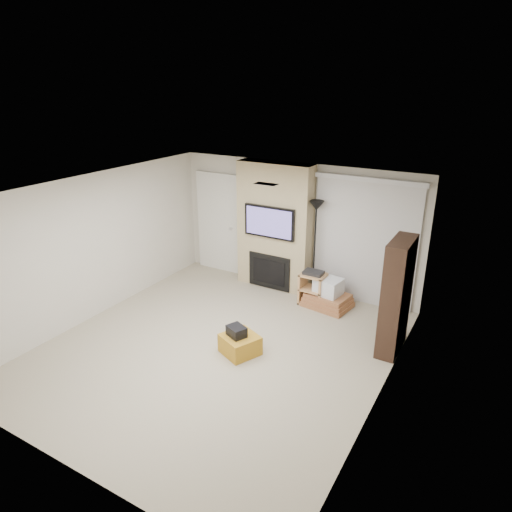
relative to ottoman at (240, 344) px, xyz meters
The scene contains 16 objects.
floor 0.40m from the ottoman, 169.86° to the right, with size 5.00×5.50×0.00m, color tan.
ceiling 2.38m from the ottoman, 169.86° to the right, with size 5.00×5.50×0.00m, color white.
wall_back 2.92m from the ottoman, 97.85° to the left, with size 5.00×2.50×0.00m, color beige.
wall_front 3.05m from the ottoman, 97.48° to the right, with size 5.00×2.50×0.00m, color beige.
wall_left 3.07m from the ottoman, behind, with size 5.50×2.50×0.00m, color beige.
wall_right 2.40m from the ottoman, ahead, with size 5.50×2.50×0.00m, color beige.
hvac_vent 2.46m from the ottoman, 87.66° to the left, with size 0.35×0.18×0.01m, color silver.
ottoman is the anchor object (origin of this frame).
black_bag 0.24m from the ottoman, 151.05° to the right, with size 0.28×0.22×0.16m, color black.
fireplace_wall 2.80m from the ottoman, 106.23° to the left, with size 1.50×0.47×2.50m.
entry_door 3.54m from the ottoman, 129.34° to the left, with size 1.02×0.11×2.14m.
vertical_blinds 3.04m from the ottoman, 68.63° to the left, with size 1.98×0.10×2.37m.
floor_lamp 2.78m from the ottoman, 86.41° to the left, with size 0.28×0.28×1.89m.
av_stand 2.13m from the ottoman, 82.03° to the left, with size 0.45×0.38×0.66m.
box_stack 2.21m from the ottoman, 74.64° to the left, with size 0.91×0.74×0.55m.
bookshelf 2.46m from the ottoman, 32.96° to the left, with size 0.30×0.80×1.80m.
Camera 1 is at (3.58, -5.02, 3.92)m, focal length 32.00 mm.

